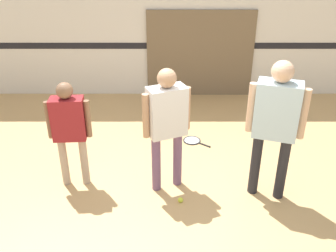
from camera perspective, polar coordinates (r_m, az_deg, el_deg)
The scene contains 9 objects.
ground_plane at distance 4.89m, azimuth 1.21°, elevation -10.79°, with size 16.00×16.00×0.00m, color tan.
wall_back at distance 7.46m, azimuth 0.90°, elevation 16.43°, with size 16.00×0.07×3.20m.
wall_panel at distance 7.61m, azimuth 5.11°, elevation 10.83°, with size 2.12×0.05×1.72m.
person_instructor at distance 4.55m, azimuth -0.00°, elevation 1.25°, with size 0.58×0.41×1.64m.
person_student_left at distance 4.83m, azimuth -14.67°, elevation 0.29°, with size 0.55×0.25×1.45m.
person_student_right at distance 4.53m, azimuth 16.30°, elevation 1.27°, with size 0.65×0.42×1.79m.
racket_spare_on_floor at distance 6.09m, azimuth 3.98°, elevation -2.25°, with size 0.49×0.42×0.03m.
tennis_ball_near_instructor at distance 4.79m, azimuth 2.07°, elevation -11.20°, with size 0.07×0.07×0.07m, color #CCE038.
tennis_ball_by_spare_racket at distance 5.96m, azimuth 1.63°, elevation -2.68°, with size 0.07×0.07×0.07m, color #CCE038.
Camera 1 is at (-0.09, -3.84, 3.03)m, focal length 40.00 mm.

